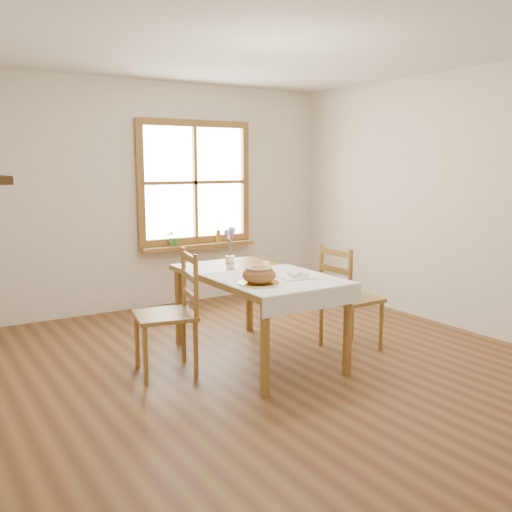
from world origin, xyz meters
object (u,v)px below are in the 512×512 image
Objects in this scene: bread_plate at (259,283)px; flower_vase at (230,262)px; chair_right at (352,297)px; dining_table at (256,283)px; chair_left at (165,313)px.

flower_vase is (0.22, 0.83, 0.03)m from bread_plate.
chair_right is 1.15m from flower_vase.
dining_table is 0.83m from chair_left.
chair_right reaches higher than dining_table.
bread_plate is (-0.25, -0.43, 0.10)m from dining_table.
bread_plate is at bearing -104.80° from flower_vase.
chair_right is at bearing -35.56° from flower_vase.
chair_left is 1.71m from chair_right.
flower_vase is at bearing 53.26° from chair_right.
flower_vase is (-0.03, 0.40, 0.13)m from dining_table.
chair_left is at bearing 77.76° from chair_right.
dining_table is 1.67× the size of chair_right.
flower_vase is (-0.90, 0.64, 0.32)m from chair_right.
flower_vase is at bearing 93.64° from dining_table.
flower_vase reaches higher than bread_plate.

